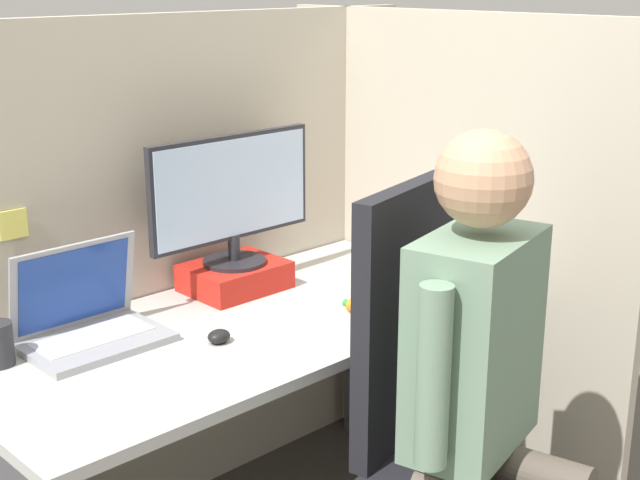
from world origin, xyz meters
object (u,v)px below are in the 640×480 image
Objects in this scene: monitor at (232,195)px; laptop at (89,324)px; paper_box at (235,276)px; person at (490,382)px; office_chair at (437,428)px; carrot_toy at (366,310)px; stapler at (388,255)px.

monitor is 0.58m from laptop.
person is at bearing -94.70° from paper_box.
paper_box is 0.84m from office_chair.
carrot_toy is (0.64, -0.37, -0.03)m from laptop.
office_chair reaches higher than laptop.
laptop is at bearing 175.84° from stapler.
stapler is 0.51m from carrot_toy.
paper_box is 0.25× the size of office_chair.
person reaches higher than carrot_toy.
laptop reaches higher than carrot_toy.
laptop is at bearing 150.09° from carrot_toy.
stapler reaches higher than carrot_toy.
paper_box is 0.81× the size of laptop.
carrot_toy is 0.11× the size of person.
stapler is 1.05m from person.
person is at bearing -103.42° from office_chair.
person is (-0.20, -0.56, 0.05)m from carrot_toy.
monitor is 0.43× the size of person.
carrot_toy is (0.12, -0.43, -0.02)m from paper_box.
paper_box is at bearing 6.29° from laptop.
monitor is 0.61m from stapler.
office_chair is at bearing -92.85° from monitor.
paper_box is 0.22× the size of person.
monitor reaches higher than paper_box.
office_chair is at bearing 76.58° from person.
stapler is at bearing 54.22° from person.
person is (-0.61, -0.85, 0.04)m from stapler.
monitor is 0.52m from carrot_toy.
office_chair is at bearing -112.54° from carrot_toy.
office_chair is (0.48, -0.76, -0.18)m from laptop.
stapler is (1.05, -0.08, -0.03)m from laptop.
office_chair is at bearing -92.86° from paper_box.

